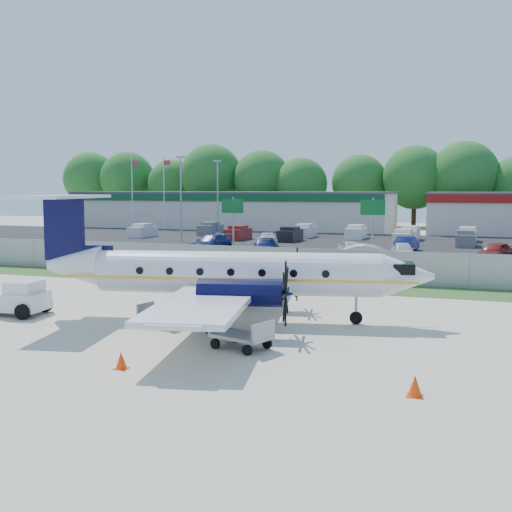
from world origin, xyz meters
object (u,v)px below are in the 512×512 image
(baggage_cart_near, at_px, (160,316))
(baggage_cart_far, at_px, (241,335))
(aircraft, at_px, (229,273))
(pushback_tug, at_px, (16,298))

(baggage_cart_near, height_order, baggage_cart_far, baggage_cart_far)
(aircraft, relative_size, baggage_cart_far, 7.47)
(baggage_cart_near, bearing_deg, aircraft, 42.38)
(aircraft, relative_size, pushback_tug, 5.77)
(pushback_tug, relative_size, baggage_cart_near, 1.61)
(baggage_cart_near, bearing_deg, pushback_tug, -179.92)
(aircraft, xyz_separation_m, baggage_cart_far, (2.25, -4.42, -1.57))
(baggage_cart_far, bearing_deg, aircraft, 117.00)
(pushback_tug, distance_m, baggage_cart_near, 7.28)
(aircraft, bearing_deg, pushback_tug, -167.85)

